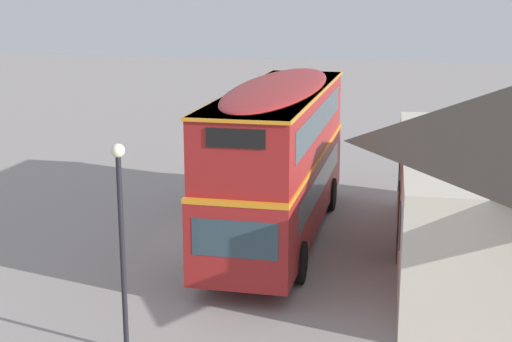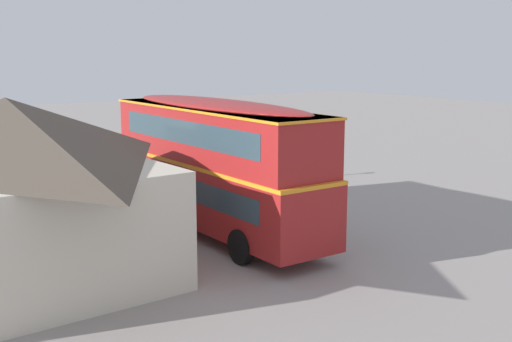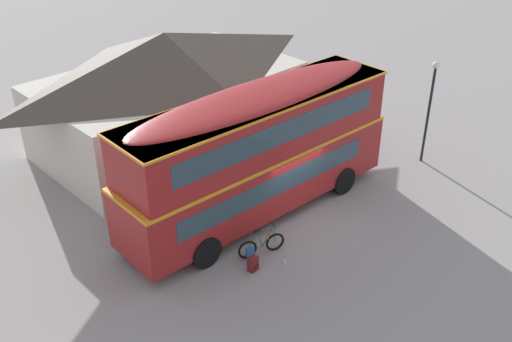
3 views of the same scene
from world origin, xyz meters
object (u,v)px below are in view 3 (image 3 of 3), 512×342
Objects in this scene: touring_bicycle at (260,246)px; street_lamp at (430,101)px; water_bottle_clear_plastic at (284,261)px; double_decker_bus at (259,149)px; backpack_on_ground at (253,263)px.

street_lamp is at bearing 2.08° from touring_bicycle.
touring_bicycle is 6.90× the size of water_bottle_clear_plastic.
water_bottle_clear_plastic is 9.65m from street_lamp.
double_decker_bus is 4.10m from backpack_on_ground.
double_decker_bus is 20.27× the size of backpack_on_ground.
backpack_on_ground is 2.25× the size of water_bottle_clear_plastic.
backpack_on_ground is at bearing 157.09° from water_bottle_clear_plastic.
double_decker_bus is 4.02m from water_bottle_clear_plastic.
street_lamp is (10.19, 0.79, 2.47)m from backpack_on_ground.
touring_bicycle is 9.80m from street_lamp.
water_bottle_clear_plastic is at bearing -22.91° from backpack_on_ground.
backpack_on_ground is at bearing -134.26° from double_decker_bus.
backpack_on_ground is 0.12× the size of street_lamp.
backpack_on_ground is (-2.34, -2.40, -2.37)m from double_decker_bus.
double_decker_bus is 2.45× the size of street_lamp.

